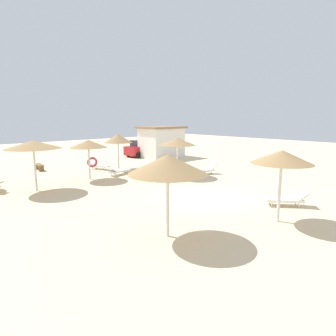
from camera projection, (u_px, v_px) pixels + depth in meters
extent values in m
plane|color=beige|center=(207.00, 198.00, 14.80)|extent=(80.00, 80.00, 0.00)
cylinder|color=silver|center=(279.00, 192.00, 11.37)|extent=(0.12, 0.12, 2.46)
cone|color=#9E7A4C|center=(282.00, 157.00, 11.12)|extent=(2.37, 2.37, 0.53)
cylinder|color=silver|center=(177.00, 160.00, 20.15)|extent=(0.12, 0.12, 2.30)
cone|color=#9E7A4C|center=(177.00, 142.00, 19.92)|extent=(2.57, 2.57, 0.51)
cylinder|color=silver|center=(89.00, 163.00, 19.14)|extent=(0.12, 0.12, 2.25)
cone|color=#9E7A4C|center=(88.00, 144.00, 18.92)|extent=(2.46, 2.46, 0.52)
torus|color=red|center=(92.00, 162.00, 19.28)|extent=(0.71, 0.34, 0.70)
cylinder|color=silver|center=(118.00, 155.00, 22.99)|extent=(0.12, 0.12, 2.22)
cone|color=#9E7A4C|center=(118.00, 138.00, 22.75)|extent=(2.28, 2.28, 0.69)
cylinder|color=silver|center=(35.00, 169.00, 16.11)|extent=(0.12, 0.12, 2.51)
cone|color=#9E7A4C|center=(33.00, 145.00, 15.87)|extent=(3.02, 3.02, 0.46)
cylinder|color=silver|center=(168.00, 204.00, 9.93)|extent=(0.12, 0.12, 2.34)
cone|color=#9E7A4C|center=(168.00, 164.00, 9.68)|extent=(2.74, 2.74, 0.67)
cube|color=white|center=(284.00, 200.00, 13.56)|extent=(1.60, 1.70, 0.12)
cube|color=white|center=(302.00, 196.00, 13.43)|extent=(0.80, 0.78, 0.41)
cylinder|color=silver|center=(295.00, 202.00, 13.74)|extent=(0.06, 0.06, 0.22)
cylinder|color=silver|center=(299.00, 205.00, 13.31)|extent=(0.06, 0.06, 0.22)
cylinder|color=silver|center=(270.00, 202.00, 13.86)|extent=(0.06, 0.06, 0.22)
cylinder|color=silver|center=(272.00, 204.00, 13.43)|extent=(0.06, 0.06, 0.22)
cube|color=white|center=(203.00, 171.00, 20.92)|extent=(1.81, 1.08, 0.12)
cube|color=white|center=(212.00, 166.00, 21.22)|extent=(0.60, 0.74, 0.45)
cylinder|color=silver|center=(208.00, 172.00, 21.40)|extent=(0.06, 0.06, 0.22)
cylinder|color=silver|center=(211.00, 173.00, 21.01)|extent=(0.06, 0.06, 0.22)
cylinder|color=silver|center=(194.00, 173.00, 20.88)|extent=(0.06, 0.06, 0.22)
cylinder|color=silver|center=(197.00, 174.00, 20.49)|extent=(0.06, 0.06, 0.22)
cube|color=white|center=(120.00, 171.00, 20.90)|extent=(1.79, 0.93, 0.12)
cube|color=white|center=(111.00, 170.00, 20.24)|extent=(0.62, 0.72, 0.35)
cylinder|color=silver|center=(116.00, 175.00, 20.33)|extent=(0.06, 0.06, 0.22)
cylinder|color=silver|center=(112.00, 174.00, 20.59)|extent=(0.06, 0.06, 0.22)
cylinder|color=silver|center=(128.00, 172.00, 21.26)|extent=(0.06, 0.06, 0.22)
cylinder|color=silver|center=(124.00, 171.00, 21.53)|extent=(0.06, 0.06, 0.22)
cube|color=white|center=(100.00, 166.00, 22.98)|extent=(1.18, 1.82, 0.12)
cube|color=white|center=(92.00, 163.00, 23.31)|extent=(0.78, 0.72, 0.31)
cylinder|color=silver|center=(92.00, 168.00, 23.09)|extent=(0.06, 0.06, 0.22)
cylinder|color=silver|center=(96.00, 167.00, 23.47)|extent=(0.06, 0.06, 0.22)
cylinder|color=silver|center=(104.00, 169.00, 22.54)|extent=(0.06, 0.06, 0.22)
cylinder|color=silver|center=(108.00, 168.00, 22.93)|extent=(0.06, 0.06, 0.22)
cube|color=brown|center=(39.00, 165.00, 22.48)|extent=(0.54, 1.53, 0.08)
cube|color=brown|center=(41.00, 169.00, 22.09)|extent=(0.37, 0.15, 0.41)
cube|color=brown|center=(38.00, 167.00, 22.95)|extent=(0.37, 0.15, 0.41)
cube|color=#B21E23|center=(143.00, 150.00, 30.66)|extent=(4.10, 1.94, 0.90)
cube|color=#262D38|center=(142.00, 143.00, 30.39)|extent=(2.09, 1.68, 0.60)
cylinder|color=black|center=(147.00, 151.00, 32.28)|extent=(0.65, 0.26, 0.64)
cylinder|color=black|center=(158.00, 153.00, 31.08)|extent=(0.65, 0.26, 0.64)
cylinder|color=black|center=(128.00, 153.00, 30.38)|extent=(0.65, 0.26, 0.64)
cylinder|color=black|center=(139.00, 155.00, 29.17)|extent=(0.65, 0.26, 0.64)
cube|color=white|center=(162.00, 143.00, 29.58)|extent=(3.98, 2.92, 2.99)
cube|color=#8C6B4C|center=(161.00, 127.00, 29.30)|extent=(4.38, 3.32, 0.20)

